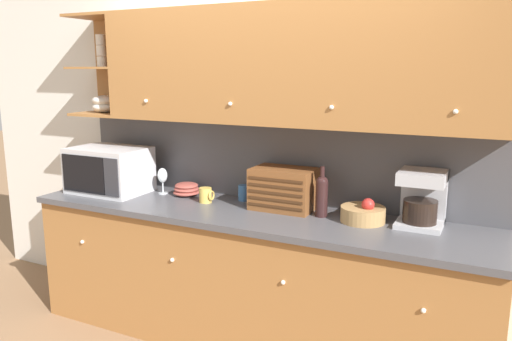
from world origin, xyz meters
name	(u,v)px	position (x,y,z in m)	size (l,w,h in m)	color
ground_plane	(270,319)	(0.00, 0.00, 0.00)	(24.00, 24.00, 0.00)	#896647
wall_back	(272,143)	(0.00, 0.03, 1.30)	(5.42, 0.06, 2.60)	silver
counter_unit	(249,277)	(0.00, -0.32, 0.45)	(3.04, 0.67, 0.91)	#A36B38
backsplash_panel	(270,161)	(0.00, -0.01, 1.18)	(3.02, 0.01, 0.55)	#4C4C51
upper_cabinets	(284,66)	(0.17, -0.17, 1.82)	(3.02, 0.36, 0.73)	#A36B38
microwave	(109,170)	(-1.15, -0.32, 1.07)	(0.55, 0.40, 0.33)	silver
wine_glass	(162,176)	(-0.77, -0.19, 1.04)	(0.07, 0.07, 0.19)	silver
bowl_stack_on_counter	(187,189)	(-0.59, -0.16, 0.95)	(0.19, 0.19, 0.09)	#9E473D
mug	(206,195)	(-0.36, -0.26, 0.96)	(0.10, 0.09, 0.10)	gold
mug_blue_second	(244,193)	(-0.15, -0.10, 0.96)	(0.09, 0.08, 0.11)	#38669E
bread_box	(283,189)	(0.17, -0.18, 1.04)	(0.40, 0.27, 0.27)	brown
wine_bottle	(322,194)	(0.45, -0.23, 1.05)	(0.08, 0.08, 0.31)	black
fruit_basket	(363,214)	(0.71, -0.23, 0.96)	(0.26, 0.26, 0.15)	#A87F4C
coffee_maker	(422,198)	(1.03, -0.14, 1.07)	(0.26, 0.27, 0.33)	#B7B7BC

